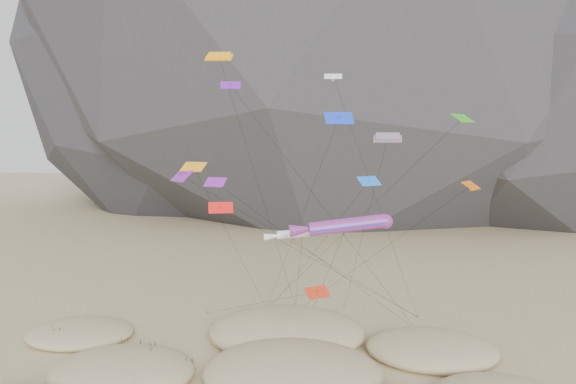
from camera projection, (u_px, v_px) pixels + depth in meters
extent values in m
ellipsoid|color=#2B2B30|center=(203.00, 54.00, 162.32)|extent=(136.20, 127.83, 116.00)
ellipsoid|color=black|center=(554.00, 64.00, 139.76)|extent=(130.55, 126.41, 100.00)
ellipsoid|color=#CCB789|center=(122.00, 371.00, 46.96)|extent=(12.33, 10.48, 2.90)
ellipsoid|color=#CCB789|center=(292.00, 374.00, 46.00)|extent=(14.87, 12.64, 3.95)
ellipsoid|color=#CCB789|center=(286.00, 332.00, 55.85)|extent=(15.61, 13.27, 3.89)
ellipsoid|color=#CCB789|center=(432.00, 349.00, 52.10)|extent=(12.14, 10.32, 2.57)
ellipsoid|color=#CCB789|center=(80.00, 333.00, 56.75)|extent=(10.83, 9.21, 2.00)
ellipsoid|color=black|center=(137.00, 357.00, 49.63)|extent=(3.29, 2.82, 0.99)
ellipsoid|color=black|center=(182.00, 367.00, 47.78)|extent=(1.86, 1.59, 0.56)
ellipsoid|color=black|center=(295.00, 382.00, 43.98)|extent=(3.38, 2.89, 1.01)
ellipsoid|color=black|center=(342.00, 366.00, 47.16)|extent=(3.01, 2.57, 0.90)
ellipsoid|color=black|center=(281.00, 330.00, 55.89)|extent=(3.38, 2.89, 1.01)
ellipsoid|color=black|center=(299.00, 330.00, 56.13)|extent=(2.87, 2.45, 0.86)
ellipsoid|color=black|center=(450.00, 344.00, 52.96)|extent=(2.56, 2.19, 0.77)
ellipsoid|color=black|center=(414.00, 352.00, 51.42)|extent=(1.95, 1.67, 0.58)
ellipsoid|color=black|center=(59.00, 335.00, 55.84)|extent=(2.32, 1.99, 0.70)
ellipsoid|color=black|center=(88.00, 342.00, 54.43)|extent=(1.92, 1.65, 0.58)
cylinder|color=#3F2D1E|center=(267.00, 313.00, 64.14)|extent=(0.08, 0.08, 0.30)
cylinder|color=#3F2D1E|center=(296.00, 310.00, 65.01)|extent=(0.08, 0.08, 0.30)
cylinder|color=#3F2D1E|center=(324.00, 316.00, 63.13)|extent=(0.08, 0.08, 0.30)
cylinder|color=#3F2D1E|center=(336.00, 310.00, 65.11)|extent=(0.08, 0.08, 0.30)
cylinder|color=#3F2D1E|center=(416.00, 328.00, 58.94)|extent=(0.08, 0.08, 0.30)
cylinder|color=#3F2D1E|center=(267.00, 308.00, 66.06)|extent=(0.08, 0.08, 0.30)
cylinder|color=#3F2D1E|center=(418.00, 316.00, 62.90)|extent=(0.08, 0.08, 0.30)
cylinder|color=#3F2D1E|center=(207.00, 312.00, 64.34)|extent=(0.08, 0.08, 0.30)
cylinder|color=#FF2C1A|center=(347.00, 225.00, 48.80)|extent=(6.95, 2.51, 1.93)
sphere|color=#FF2C1A|center=(385.00, 221.00, 49.04)|extent=(1.30, 1.30, 1.30)
cone|color=#FF2C1A|center=(305.00, 229.00, 48.54)|extent=(2.96, 1.62, 1.39)
cylinder|color=black|center=(327.00, 276.00, 56.40)|extent=(4.12, 13.67, 12.60)
cylinder|color=white|center=(303.00, 233.00, 51.69)|extent=(4.87, 1.94, 1.10)
sphere|color=white|center=(328.00, 230.00, 52.00)|extent=(0.81, 0.81, 0.81)
cone|color=white|center=(274.00, 236.00, 51.35)|extent=(2.07, 1.15, 0.82)
cylinder|color=black|center=(298.00, 277.00, 58.06)|extent=(1.91, 11.54, 11.41)
cube|color=#FA9C0D|center=(219.00, 57.00, 53.98)|extent=(2.61, 1.08, 0.77)
cube|color=#FA9C0D|center=(219.00, 55.00, 53.96)|extent=(2.22, 0.84, 0.75)
cylinder|color=black|center=(262.00, 196.00, 60.18)|extent=(6.52, 10.47, 27.84)
cube|color=#F54219|center=(388.00, 139.00, 47.81)|extent=(2.44, 1.12, 0.66)
cube|color=#F54219|center=(388.00, 136.00, 47.79)|extent=(2.07, 0.89, 0.65)
cylinder|color=black|center=(362.00, 238.00, 56.85)|extent=(3.79, 15.86, 20.07)
cube|color=blue|center=(369.00, 181.00, 45.19)|extent=(2.07, 1.82, 0.73)
cube|color=blue|center=(369.00, 183.00, 45.21)|extent=(0.31, 0.31, 0.63)
cylinder|color=black|center=(309.00, 259.00, 54.67)|extent=(10.88, 16.30, 16.65)
cube|color=orange|center=(193.00, 167.00, 51.33)|extent=(2.52, 1.78, 0.84)
cube|color=orange|center=(193.00, 168.00, 51.34)|extent=(0.33, 0.30, 0.78)
cylinder|color=black|center=(235.00, 246.00, 58.70)|extent=(4.67, 13.69, 17.46)
cube|color=green|center=(463.00, 118.00, 51.25)|extent=(2.42, 2.52, 0.80)
cube|color=green|center=(463.00, 120.00, 51.27)|extent=(0.34, 0.34, 0.79)
cylinder|color=black|center=(352.00, 225.00, 58.66)|extent=(19.84, 10.58, 21.89)
cube|color=purple|center=(230.00, 85.00, 49.52)|extent=(1.90, 1.16, 0.76)
cube|color=purple|center=(230.00, 87.00, 49.54)|extent=(0.25, 0.29, 0.60)
cylinder|color=black|center=(331.00, 218.00, 54.24)|extent=(17.66, 9.04, 24.73)
cube|color=orange|center=(471.00, 186.00, 44.83)|extent=(1.79, 2.04, 0.65)
cube|color=orange|center=(471.00, 187.00, 44.85)|extent=(0.27, 0.28, 0.62)
cylinder|color=black|center=(368.00, 260.00, 54.93)|extent=(15.69, 17.04, 16.32)
cube|color=purple|center=(182.00, 176.00, 51.08)|extent=(2.56, 2.59, 1.03)
cube|color=purple|center=(182.00, 177.00, 51.10)|extent=(0.45, 0.45, 0.82)
cylinder|color=black|center=(312.00, 254.00, 57.00)|extent=(23.01, 12.88, 16.65)
cube|color=white|center=(333.00, 76.00, 52.55)|extent=(1.71, 1.00, 0.57)
cube|color=white|center=(333.00, 78.00, 52.56)|extent=(0.21, 0.16, 0.58)
cylinder|color=black|center=(379.00, 207.00, 57.73)|extent=(9.44, 8.95, 25.83)
cube|color=red|center=(221.00, 208.00, 46.92)|extent=(2.23, 1.48, 0.85)
cube|color=red|center=(221.00, 209.00, 46.93)|extent=(0.31, 0.33, 0.69)
cylinder|color=black|center=(334.00, 270.00, 54.92)|extent=(18.47, 16.82, 14.29)
cube|color=red|center=(317.00, 292.00, 44.84)|extent=(2.18, 1.89, 0.73)
cube|color=red|center=(317.00, 294.00, 44.85)|extent=(0.31, 0.31, 0.67)
cylinder|color=black|center=(252.00, 304.00, 54.59)|extent=(13.71, 17.43, 7.83)
cube|color=purple|center=(215.00, 182.00, 49.39)|extent=(2.12, 1.43, 0.80)
cube|color=purple|center=(215.00, 184.00, 49.40)|extent=(0.29, 0.31, 0.65)
cylinder|color=black|center=(324.00, 262.00, 54.17)|extent=(18.87, 10.17, 16.21)
cube|color=blue|center=(339.00, 118.00, 45.78)|extent=(2.55, 1.64, 1.03)
cube|color=blue|center=(339.00, 120.00, 45.80)|extent=(0.36, 0.42, 0.77)
cylinder|color=black|center=(296.00, 231.00, 55.93)|extent=(8.71, 17.38, 21.72)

